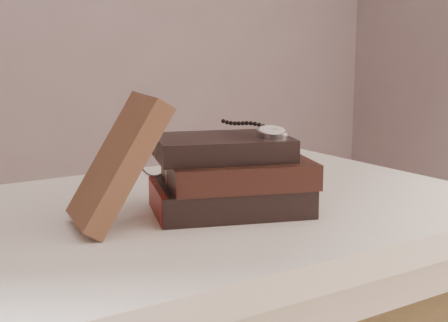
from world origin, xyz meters
TOP-DOWN VIEW (x-y plane):
  - table at (0.00, 0.35)m, footprint 1.00×0.60m
  - book_stack at (0.07, 0.29)m, footprint 0.26×0.22m
  - journal at (-0.10, 0.30)m, footprint 0.14×0.14m
  - pocket_watch at (0.12, 0.27)m, footprint 0.06×0.15m
  - eyeglasses at (0.02, 0.39)m, footprint 0.12×0.13m

SIDE VIEW (x-z plane):
  - table at x=0.00m, z-range 0.28..1.03m
  - book_stack at x=0.07m, z-range 0.75..0.86m
  - eyeglasses at x=0.02m, z-range 0.79..0.83m
  - journal at x=-0.10m, z-range 0.75..0.93m
  - pocket_watch at x=0.12m, z-range 0.86..0.88m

